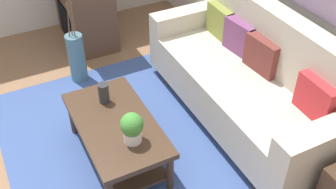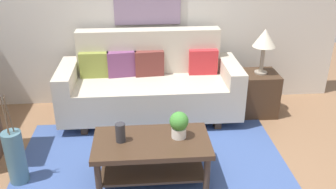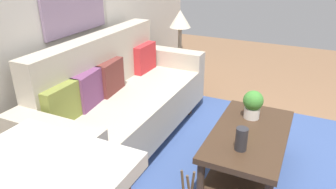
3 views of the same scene
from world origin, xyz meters
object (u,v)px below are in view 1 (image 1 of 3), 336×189
Objects in this scene: potted_plant_tabletop at (132,127)px; floor_vase at (77,58)px; throw_pillow_olive at (221,22)px; throw_pillow_plum at (240,37)px; throw_pillow_maroon at (262,55)px; throw_pillow_crimson at (316,98)px; tabletop_vase at (104,93)px; couch at (247,81)px; coffee_table at (117,132)px.

floor_vase is (-1.54, 0.00, -0.30)m from potted_plant_tabletop.
throw_pillow_olive is 1.00× the size of throw_pillow_plum.
throw_pillow_crimson is (0.68, 0.00, 0.00)m from throw_pillow_maroon.
tabletop_vase reaches higher than floor_vase.
throw_pillow_maroon is at bearing 180.00° from throw_pillow_crimson.
floor_vase is (-1.31, -1.24, -0.16)m from couch.
potted_plant_tabletop reaches higher than coffee_table.
throw_pillow_crimson is 1.96× the size of tabletop_vase.
potted_plant_tabletop is (0.23, -1.37, -0.11)m from throw_pillow_maroon.
throw_pillow_maroon is 0.68m from throw_pillow_crimson.
throw_pillow_maroon is at bearing 46.11° from floor_vase.
coffee_table is (-0.03, -1.41, -0.37)m from throw_pillow_maroon.
throw_pillow_olive is 1.60m from coffee_table.
floor_vase is at bearing -133.89° from throw_pillow_maroon.
throw_pillow_crimson is at bearing 54.37° from tabletop_vase.
potted_plant_tabletop is at bearing -67.32° from throw_pillow_plum.
throw_pillow_olive is 1.00× the size of throw_pillow_maroon.
couch is at bearing 88.58° from coffee_table.
throw_pillow_crimson reaches higher than floor_vase.
coffee_table is 5.98× the size of tabletop_vase.
throw_pillow_olive is at bearing 65.23° from floor_vase.
throw_pillow_olive is 0.65× the size of floor_vase.
potted_plant_tabletop is at bearing -108.40° from throw_pillow_crimson.
floor_vase is at bearing -145.64° from throw_pillow_crimson.
throw_pillow_crimson is 0.65× the size of floor_vase.
tabletop_vase is at bearing 177.52° from coffee_table.
throw_pillow_olive is at bearing 180.00° from throw_pillow_plum.
throw_pillow_crimson is 1.44m from potted_plant_tabletop.
throw_pillow_maroon is at bearing 99.52° from potted_plant_tabletop.
throw_pillow_olive reaches higher than tabletop_vase.
floor_vase is at bearing -125.44° from throw_pillow_plum.
throw_pillow_olive is 1.56m from floor_vase.
floor_vase is at bearing 179.99° from potted_plant_tabletop.
throw_pillow_maroon is at bearing 0.00° from throw_pillow_olive.
throw_pillow_olive is 1.96× the size of tabletop_vase.
potted_plant_tabletop is at bearing -80.48° from throw_pillow_maroon.
floor_vase reaches higher than coffee_table.
throw_pillow_crimson is at bearing 0.00° from throw_pillow_plum.
throw_pillow_olive is 1.45m from tabletop_vase.
potted_plant_tabletop reaches higher than floor_vase.
couch reaches higher than throw_pillow_crimson.
coffee_table is at bearing -2.48° from tabletop_vase.
throw_pillow_maroon reaches higher than coffee_table.
throw_pillow_crimson is 1.37× the size of potted_plant_tabletop.
floor_vase is at bearing -114.77° from throw_pillow_olive.
throw_pillow_crimson is at bearing 34.36° from floor_vase.
throw_pillow_maroon reaches higher than tabletop_vase.
throw_pillow_plum is 0.34m from throw_pillow_maroon.
coffee_table is at bearing -170.36° from potted_plant_tabletop.
potted_plant_tabletop is 1.57m from floor_vase.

